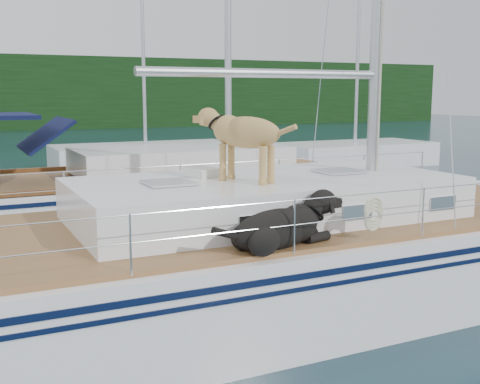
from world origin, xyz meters
TOP-DOWN VIEW (x-y plane):
  - ground at (0.00, 0.00)m, footprint 120.00×120.00m
  - main_sailboat at (0.09, -0.01)m, footprint 12.00×3.82m
  - neighbor_sailboat at (0.64, 5.83)m, footprint 11.00×3.50m
  - bg_boat_center at (4.00, 16.00)m, footprint 7.20×3.00m
  - bg_boat_east at (12.00, 13.00)m, footprint 6.40×3.00m

SIDE VIEW (x-z plane):
  - ground at x=0.00m, z-range 0.00..0.00m
  - bg_boat_center at x=4.00m, z-range -5.37..6.28m
  - bg_boat_east at x=12.00m, z-range -5.37..6.28m
  - neighbor_sailboat at x=0.64m, z-range -6.02..7.28m
  - main_sailboat at x=0.09m, z-range -6.32..7.69m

